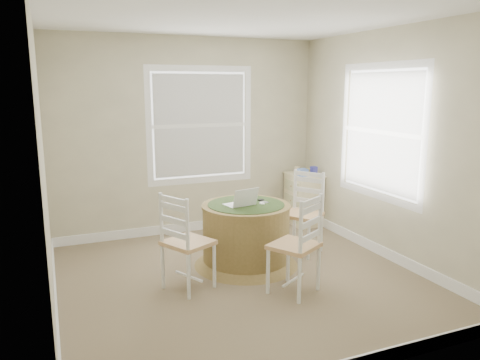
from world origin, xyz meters
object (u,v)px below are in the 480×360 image
chair_near (294,245)px  laptop (241,203)px  corner_chest (303,199)px  chair_right (302,214)px  round_table (246,232)px  chair_left (188,242)px

chair_near → laptop: chair_near is taller
chair_near → laptop: bearing=-105.2°
corner_chest → chair_right: bearing=-119.4°
round_table → chair_near: bearing=-98.5°
laptop → corner_chest: bearing=-153.1°
chair_left → corner_chest: size_ratio=1.29×
chair_right → laptop: chair_right is taller
chair_near → chair_right: bearing=-153.7°
round_table → corner_chest: size_ratio=1.57×
round_table → chair_right: bearing=-10.5°
chair_left → laptop: (0.69, 0.33, 0.25)m
chair_left → chair_right: (1.53, 0.46, 0.00)m
laptop → round_table: bearing=-173.9°
chair_near → laptop: 0.87m
laptop → corner_chest: (1.47, 1.17, -0.36)m
chair_right → laptop: (-0.83, -0.13, 0.25)m
chair_left → round_table: bearing=-91.8°
chair_near → chair_right: size_ratio=1.00×
chair_left → corner_chest: 2.64m
chair_left → corner_chest: (2.16, 1.50, -0.11)m
chair_left → chair_near: 1.03m
round_table → corner_chest: 1.80m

